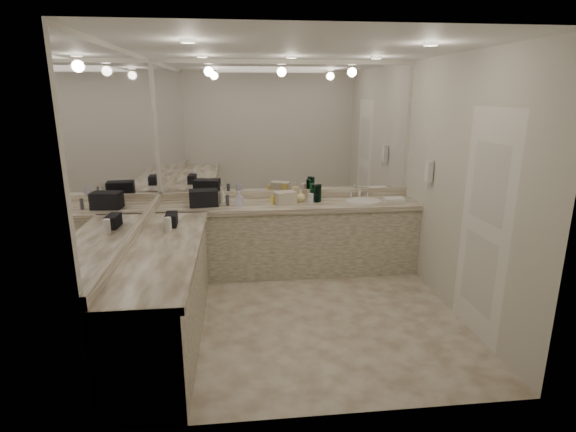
{
  "coord_description": "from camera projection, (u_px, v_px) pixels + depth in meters",
  "views": [
    {
      "loc": [
        -0.6,
        -4.15,
        2.21
      ],
      "look_at": [
        -0.09,
        0.4,
        0.95
      ],
      "focal_mm": 28.0,
      "sensor_mm": 36.0,
      "label": 1
    }
  ],
  "objects": [
    {
      "name": "soap_bottle_a",
      "position": [
        222.0,
        195.0,
        5.5
      ],
      "size": [
        0.09,
        0.09,
        0.2
      ],
      "primitive_type": "imported",
      "rotation": [
        0.0,
        0.0,
        -0.26
      ],
      "color": "silver",
      "rests_on": "vanity_back_top"
    },
    {
      "name": "green_bottle_3",
      "position": [
        312.0,
        192.0,
        5.68
      ],
      "size": [
        0.06,
        0.06,
        0.2
      ],
      "primitive_type": "cylinder",
      "color": "#0A4627",
      "rests_on": "vanity_back_top"
    },
    {
      "name": "wall_left",
      "position": [
        130.0,
        196.0,
        4.12
      ],
      "size": [
        0.02,
        3.0,
        2.6
      ],
      "primitive_type": "cube",
      "color": "beige",
      "rests_on": "floor"
    },
    {
      "name": "black_bag_spill",
      "position": [
        171.0,
        219.0,
        4.59
      ],
      "size": [
        0.12,
        0.25,
        0.13
      ],
      "primitive_type": "cube",
      "rotation": [
        0.0,
        0.0,
        0.05
      ],
      "color": "black",
      "rests_on": "vanity_left_top"
    },
    {
      "name": "amenity_bottle_3",
      "position": [
        311.0,
        198.0,
        5.51
      ],
      "size": [
        0.07,
        0.07,
        0.12
      ],
      "primitive_type": "cylinder",
      "color": "silver",
      "rests_on": "vanity_back_top"
    },
    {
      "name": "mirror_back",
      "position": [
        286.0,
        129.0,
        5.59
      ],
      "size": [
        3.12,
        0.01,
        1.55
      ],
      "primitive_type": "cube",
      "color": "white",
      "rests_on": "wall_back"
    },
    {
      "name": "green_bottle_0",
      "position": [
        319.0,
        193.0,
        5.59
      ],
      "size": [
        0.07,
        0.07,
        0.22
      ],
      "primitive_type": "cylinder",
      "color": "#0A4627",
      "rests_on": "vanity_back_top"
    },
    {
      "name": "cream_cosmetic_case",
      "position": [
        285.0,
        198.0,
        5.49
      ],
      "size": [
        0.29,
        0.24,
        0.15
      ],
      "primitive_type": "cube",
      "rotation": [
        0.0,
        0.0,
        0.36
      ],
      "color": "beige",
      "rests_on": "vanity_back_top"
    },
    {
      "name": "vanity_left_top",
      "position": [
        163.0,
        250.0,
        3.98
      ],
      "size": [
        0.64,
        2.42,
        0.06
      ],
      "primitive_type": "cube",
      "color": "beige",
      "rests_on": "vanity_left_base"
    },
    {
      "name": "door",
      "position": [
        484.0,
        227.0,
        4.04
      ],
      "size": [
        0.02,
        0.82,
        2.1
      ],
      "primitive_type": "cube",
      "color": "white",
      "rests_on": "wall_right"
    },
    {
      "name": "vanity_back_top",
      "position": [
        289.0,
        205.0,
        5.54
      ],
      "size": [
        3.2,
        0.64,
        0.06
      ],
      "primitive_type": "cube",
      "color": "beige",
      "rests_on": "vanity_back_base"
    },
    {
      "name": "amenity_bottle_4",
      "position": [
        228.0,
        200.0,
        5.4
      ],
      "size": [
        0.04,
        0.04,
        0.13
      ],
      "primitive_type": "cylinder",
      "color": "#3F3F4C",
      "rests_on": "vanity_back_top"
    },
    {
      "name": "black_toiletry_bag",
      "position": [
        204.0,
        198.0,
        5.37
      ],
      "size": [
        0.36,
        0.25,
        0.19
      ],
      "primitive_type": "cube",
      "rotation": [
        0.0,
        0.0,
        0.1
      ],
      "color": "black",
      "rests_on": "vanity_back_top"
    },
    {
      "name": "ceiling",
      "position": [
        304.0,
        47.0,
        3.94
      ],
      "size": [
        3.2,
        3.2,
        0.0
      ],
      "primitive_type": "plane",
      "color": "white",
      "rests_on": "floor"
    },
    {
      "name": "wall_phone",
      "position": [
        429.0,
        171.0,
        5.11
      ],
      "size": [
        0.06,
        0.1,
        0.24
      ],
      "primitive_type": "cube",
      "color": "white",
      "rests_on": "wall_right"
    },
    {
      "name": "amenity_bottle_1",
      "position": [
        288.0,
        196.0,
        5.59
      ],
      "size": [
        0.07,
        0.07,
        0.14
      ],
      "primitive_type": "cylinder",
      "color": "#F2D84C",
      "rests_on": "vanity_back_top"
    },
    {
      "name": "wall_back",
      "position": [
        286.0,
        167.0,
        5.73
      ],
      "size": [
        3.2,
        0.02,
        2.6
      ],
      "primitive_type": "cube",
      "color": "beige",
      "rests_on": "floor"
    },
    {
      "name": "mirror_left",
      "position": [
        126.0,
        144.0,
        3.99
      ],
      "size": [
        0.01,
        2.92,
        1.55
      ],
      "primitive_type": "cube",
      "color": "white",
      "rests_on": "wall_left"
    },
    {
      "name": "amenity_bottle_2",
      "position": [
        272.0,
        200.0,
        5.47
      ],
      "size": [
        0.04,
        0.04,
        0.1
      ],
      "primitive_type": "cylinder",
      "color": "#F2D84C",
      "rests_on": "vanity_back_top"
    },
    {
      "name": "amenity_bottle_0",
      "position": [
        205.0,
        202.0,
        5.37
      ],
      "size": [
        0.04,
        0.04,
        0.1
      ],
      "primitive_type": "cylinder",
      "color": "white",
      "rests_on": "vanity_back_top"
    },
    {
      "name": "amenity_bottle_5",
      "position": [
        309.0,
        195.0,
        5.65
      ],
      "size": [
        0.04,
        0.04,
        0.14
      ],
      "primitive_type": "cylinder",
      "color": "#E0B28C",
      "rests_on": "vanity_back_top"
    },
    {
      "name": "backsplash_back",
      "position": [
        286.0,
        194.0,
        5.8
      ],
      "size": [
        3.2,
        0.04,
        0.1
      ],
      "primitive_type": "cube",
      "color": "beige",
      "rests_on": "vanity_back_top"
    },
    {
      "name": "green_bottle_1",
      "position": [
        316.0,
        194.0,
        5.6
      ],
      "size": [
        0.06,
        0.06,
        0.19
      ],
      "primitive_type": "cylinder",
      "color": "#0A4627",
      "rests_on": "vanity_back_top"
    },
    {
      "name": "vanity_left_base",
      "position": [
        165.0,
        296.0,
        4.1
      ],
      "size": [
        0.6,
        2.4,
        0.84
      ],
      "primitive_type": "cube",
      "color": "beige",
      "rests_on": "floor"
    },
    {
      "name": "green_bottle_2",
      "position": [
        317.0,
        193.0,
        5.56
      ],
      "size": [
        0.07,
        0.07,
        0.22
      ],
      "primitive_type": "cylinder",
      "color": "#0A4627",
      "rests_on": "vanity_back_top"
    },
    {
      "name": "lotion_left",
      "position": [
        168.0,
        224.0,
        4.37
      ],
      "size": [
        0.06,
        0.06,
        0.15
      ],
      "primitive_type": "cylinder",
      "color": "white",
      "rests_on": "vanity_left_top"
    },
    {
      "name": "sink",
      "position": [
        363.0,
        201.0,
        5.65
      ],
      "size": [
        0.44,
        0.44,
        0.03
      ],
      "primitive_type": "cylinder",
      "color": "white",
      "rests_on": "vanity_back_top"
    },
    {
      "name": "soap_bottle_c",
      "position": [
        301.0,
        196.0,
        5.59
      ],
      "size": [
        0.14,
        0.14,
        0.15
      ],
      "primitive_type": "imported",
      "rotation": [
        0.0,
        0.0,
        0.28
      ],
      "color": "#FFF4A1",
      "rests_on": "vanity_back_top"
    },
    {
      "name": "hand_towel",
      "position": [
        394.0,
        199.0,
        5.64
      ],
      "size": [
        0.25,
        0.17,
        0.04
      ],
      "primitive_type": "cube",
      "rotation": [
        0.0,
        0.0,
        -0.02
      ],
      "color": "white",
      "rests_on": "vanity_back_top"
    },
    {
      "name": "wall_right",
      "position": [
        462.0,
        188.0,
        4.46
      ],
      "size": [
        0.02,
        3.0,
        2.6
      ],
      "primitive_type": "cube",
      "color": "beige",
      "rests_on": "floor"
    },
    {
      "name": "soap_bottle_b",
      "position": [
        239.0,
        199.0,
        5.38
      ],
      "size": [
        0.09,
        0.1,
        0.18
      ],
      "primitive_type": "imported",
      "rotation": [
        0.0,
        0.0,
        -0.22
      ],
      "color": "silver",
      "rests_on": "vanity_back_top"
    },
    {
      "name": "floor",
      "position": [
        301.0,
        315.0,
        4.63
      ],
      "size": [
        3.2,
        3.2,
        0.0
      ],
      "primitive_type": "plane",
      "color": "beige",
      "rests_on": "ground"
    },
    {
      "name": "faucet",
      "position": [
        359.0,
        192.0,
        5.83
      ],
      "size": [
        0.24,
        0.16,
        0.14
      ],
      "primitive_type": "cube",
      "color": "silver",
      "rests_on": "vanity_back_top"
    },
    {
      "name": "backsplash_left",
      "position": [
        136.0,
        232.0,
        4.21
      ],
      "size": [
        0.04,
        3.0,
        0.1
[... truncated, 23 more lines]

